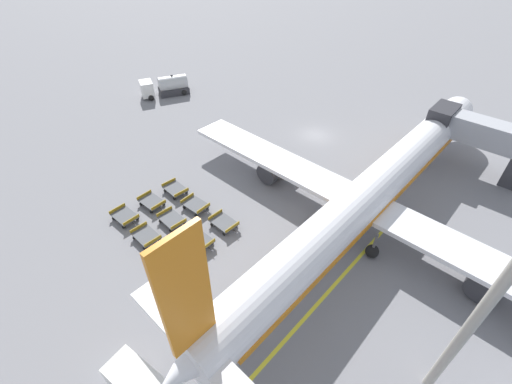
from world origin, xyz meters
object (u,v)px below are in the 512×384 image
Objects in this scene: apron_light_mast at (512,271)px; airplane at (371,193)px; service_van at (139,384)px; baggage_dolly_row_mid_a_col_b at (172,220)px; baggage_dolly_row_near_col_c at (171,257)px; baggage_dolly_row_mid_b_col_a at (175,189)px; baggage_dolly_row_mid_a_col_a at (152,202)px; baggage_dolly_row_mid_a_col_c at (199,240)px; fuel_tanker_primary at (168,87)px; baggage_dolly_row_near_col_b at (146,236)px; baggage_dolly_row_mid_b_col_c at (224,223)px; baggage_dolly_row_mid_b_col_b at (195,205)px; baggage_dolly_row_near_col_a at (125,216)px.

airplane is at bearing 138.76° from apron_light_mast.
baggage_dolly_row_mid_a_col_b is at bearing 140.93° from service_van.
baggage_dolly_row_near_col_c and baggage_dolly_row_mid_b_col_a have the same top height.
baggage_dolly_row_mid_a_col_a is at bearing -87.45° from baggage_dolly_row_mid_b_col_a.
baggage_dolly_row_mid_a_col_c is at bearing 90.60° from baggage_dolly_row_near_col_c.
baggage_dolly_row_mid_a_col_c is at bearing -169.26° from apron_light_mast.
fuel_tanker_primary is 34.26m from baggage_dolly_row_mid_a_col_c.
baggage_dolly_row_mid_a_col_b is 0.99× the size of baggage_dolly_row_mid_a_col_c.
baggage_dolly_row_mid_b_col_a is at bearing 125.51° from baggage_dolly_row_near_col_b.
baggage_dolly_row_mid_b_col_b is at bearing -172.65° from baggage_dolly_row_mid_b_col_c.
baggage_dolly_row_near_col_b is 1.00× the size of baggage_dolly_row_mid_a_col_b.
baggage_dolly_row_mid_a_col_c and baggage_dolly_row_mid_b_col_b have the same top height.
baggage_dolly_row_mid_a_col_b is 3.99m from baggage_dolly_row_mid_a_col_c.
apron_light_mast is (23.71, 4.11, 11.04)m from baggage_dolly_row_mid_a_col_b.
baggage_dolly_row_mid_b_col_c is at bearing 7.35° from baggage_dolly_row_mid_b_col_b.
baggage_dolly_row_mid_a_col_c is (7.61, 0.47, 0.00)m from baggage_dolly_row_mid_a_col_a.
fuel_tanker_primary is 26.30m from baggage_dolly_row_mid_b_col_a.
baggage_dolly_row_mid_a_col_b is (3.52, 3.12, 0.00)m from baggage_dolly_row_near_col_a.
baggage_dolly_row_near_col_b and baggage_dolly_row_mid_b_col_b have the same top height.
service_van is 1.40× the size of baggage_dolly_row_mid_b_col_c.
baggage_dolly_row_mid_a_col_b is at bearing 1.67° from baggage_dolly_row_mid_a_col_a.
fuel_tanker_primary is at bearing 149.99° from baggage_dolly_row_mid_b_col_a.
baggage_dolly_row_mid_b_col_c is (3.47, 6.31, 0.00)m from baggage_dolly_row_near_col_b.
apron_light_mast is at bearing 48.87° from service_van.
baggage_dolly_row_mid_b_col_a is (-0.25, 5.91, 0.00)m from baggage_dolly_row_near_col_a.
baggage_dolly_row_mid_b_col_a is (-0.13, 2.90, 0.00)m from baggage_dolly_row_mid_a_col_a.
airplane is at bearing 41.48° from baggage_dolly_row_mid_a_col_a.
baggage_dolly_row_mid_b_col_b is (-0.20, 2.90, 0.00)m from baggage_dolly_row_mid_a_col_b.
baggage_dolly_row_mid_a_col_b is 4.69m from baggage_dolly_row_mid_b_col_a.
service_van is 15.18m from baggage_dolly_row_mid_a_col_b.
apron_light_mast is at bearing 9.84° from baggage_dolly_row_mid_a_col_b.
baggage_dolly_row_near_col_c is at bearing -32.45° from baggage_dolly_row_mid_a_col_b.
fuel_tanker_primary is at bearing 166.76° from apron_light_mast.
fuel_tanker_primary is at bearing 153.66° from baggage_dolly_row_mid_b_col_b.
service_van reaches higher than baggage_dolly_row_near_col_a.
baggage_dolly_row_near_col_b is 6.99m from baggage_dolly_row_mid_b_col_a.
airplane reaches higher than baggage_dolly_row_mid_a_col_c.
baggage_dolly_row_near_col_b is 3.73m from baggage_dolly_row_near_col_c.
airplane is 14.34× the size of baggage_dolly_row_mid_b_col_b.
airplane is at bearing 54.51° from baggage_dolly_row_near_col_b.
baggage_dolly_row_near_col_c is at bearing -17.69° from baggage_dolly_row_mid_a_col_a.
baggage_dolly_row_mid_b_col_c is at bearing 121.74° from service_van.
airplane is 14.51× the size of baggage_dolly_row_mid_b_col_c.
baggage_dolly_row_mid_b_col_c is at bearing -22.47° from fuel_tanker_primary.
fuel_tanker_primary is 29.40m from baggage_dolly_row_mid_b_col_b.
baggage_dolly_row_near_col_c is 1.01× the size of baggage_dolly_row_mid_a_col_c.
service_van reaches higher than baggage_dolly_row_near_col_b.
baggage_dolly_row_mid_b_col_b is (3.57, 0.11, 0.00)m from baggage_dolly_row_mid_b_col_a.
baggage_dolly_row_mid_a_col_a is 1.02× the size of baggage_dolly_row_mid_b_col_a.
airplane is at bearing 58.45° from baggage_dolly_row_mid_a_col_c.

